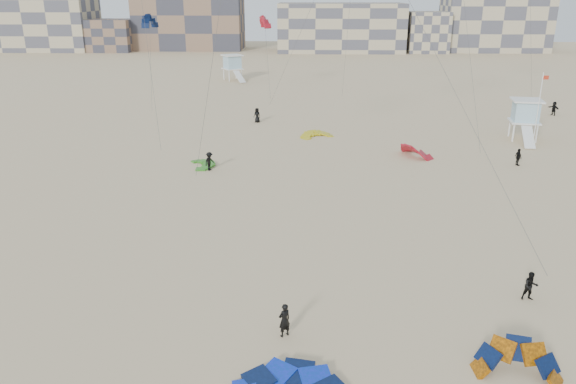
{
  "coord_description": "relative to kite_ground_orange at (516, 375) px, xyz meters",
  "views": [
    {
      "loc": [
        1.14,
        -21.54,
        15.04
      ],
      "look_at": [
        0.28,
        6.0,
        5.11
      ],
      "focal_mm": 35.0,
      "sensor_mm": 36.0,
      "label": 1
    }
  ],
  "objects": [
    {
      "name": "condo_fill_right",
      "position": [
        22.0,
        129.92,
        5.0
      ],
      "size": [
        10.0,
        10.0,
        10.0
      ],
      "primitive_type": "cube",
      "color": "tan",
      "rests_on": "ground"
    },
    {
      "name": "condo_mid",
      "position": [
        -0.0,
        131.92,
        6.0
      ],
      "size": [
        32.0,
        16.0,
        12.0
      ],
      "primitive_type": "cube",
      "color": "tan",
      "rests_on": "ground"
    },
    {
      "name": "condo_east",
      "position": [
        40.0,
        133.92,
        8.0
      ],
      "size": [
        26.0,
        14.0,
        16.0
      ],
      "primitive_type": "cube",
      "color": "tan",
      "rests_on": "ground"
    },
    {
      "name": "flagpole",
      "position": [
        14.08,
        35.84,
        3.99
      ],
      "size": [
        0.62,
        0.09,
        7.58
      ],
      "color": "white",
      "rests_on": "ground"
    },
    {
      "name": "lifeguard_tower_far",
      "position": [
        -21.83,
        80.55,
        2.18
      ],
      "size": [
        4.27,
        6.62,
        4.41
      ],
      "rotation": [
        0.0,
        0.0,
        0.54
      ],
      "color": "white",
      "rests_on": "ground"
    },
    {
      "name": "kite_ground_green",
      "position": [
        -18.2,
        28.97,
        0.0
      ],
      "size": [
        4.03,
        3.9,
        0.8
      ],
      "primitive_type": null,
      "rotation": [
        0.09,
        0.0,
        -1.25
      ],
      "color": "green",
      "rests_on": "ground"
    },
    {
      "name": "condo_west_a",
      "position": [
        -80.0,
        131.92,
        7.0
      ],
      "size": [
        30.0,
        15.0,
        14.0
      ],
      "primitive_type": "cube",
      "color": "tan",
      "rests_on": "ground"
    },
    {
      "name": "condo_fill_left",
      "position": [
        -60.0,
        129.92,
        4.0
      ],
      "size": [
        12.0,
        10.0,
        8.0
      ],
      "primitive_type": "cube",
      "color": "#80624D",
      "rests_on": "ground"
    },
    {
      "name": "kite_ground_yellow",
      "position": [
        -7.63,
        40.04,
        0.0
      ],
      "size": [
        4.82,
        4.92,
        1.7
      ],
      "primitive_type": null,
      "rotation": [
        0.24,
        0.0,
        0.46
      ],
      "color": "gold",
      "rests_on": "ground"
    },
    {
      "name": "kitesurfer_main",
      "position": [
        -9.72,
        2.49,
        0.83
      ],
      "size": [
        0.73,
        0.68,
        1.67
      ],
      "primitive_type": "imported",
      "rotation": [
        0.0,
        0.0,
        3.76
      ],
      "color": "black",
      "rests_on": "ground"
    },
    {
      "name": "condo_west_b",
      "position": [
        -40.0,
        135.92,
        9.0
      ],
      "size": [
        28.0,
        14.0,
        18.0
      ],
      "primitive_type": "cube",
      "color": "#80624D",
      "rests_on": "ground"
    },
    {
      "name": "lifeguard_tower_near",
      "position": [
        14.34,
        39.53,
        2.13
      ],
      "size": [
        3.47,
        6.11,
        4.3
      ],
      "rotation": [
        0.0,
        0.0,
        -0.16
      ],
      "color": "white",
      "rests_on": "ground"
    },
    {
      "name": "kitesurfer_b",
      "position": [
        2.76,
        6.09,
        0.78
      ],
      "size": [
        0.77,
        0.61,
        1.56
      ],
      "primitive_type": "imported",
      "rotation": [
        0.0,
        0.0,
        0.02
      ],
      "color": "black",
      "rests_on": "ground"
    },
    {
      "name": "kitesurfer_d",
      "position": [
        10.5,
        29.93,
        0.79
      ],
      "size": [
        0.57,
        0.99,
        1.58
      ],
      "primitive_type": "imported",
      "rotation": [
        0.0,
        0.0,
        1.77
      ],
      "color": "black",
      "rests_on": "ground"
    },
    {
      "name": "kitesurfer_e",
      "position": [
        -14.68,
        46.91,
        0.87
      ],
      "size": [
        1.0,
        0.84,
        1.75
      ],
      "primitive_type": "imported",
      "rotation": [
        0.0,
        0.0,
        -0.38
      ],
      "color": "black",
      "rests_on": "ground"
    },
    {
      "name": "kitesurfer_c",
      "position": [
        -17.28,
        27.57,
        0.84
      ],
      "size": [
        1.09,
        1.24,
        1.67
      ],
      "primitive_type": "imported",
      "rotation": [
        0.0,
        0.0,
        1.02
      ],
      "color": "black",
      "rests_on": "ground"
    },
    {
      "name": "kite_fly_navy",
      "position": [
        -28.62,
        53.44,
        11.22
      ],
      "size": [
        3.6,
        7.21,
        11.3
      ],
      "rotation": [
        0.0,
        0.0,
        1.38
      ],
      "color": "#071845",
      "rests_on": "ground"
    },
    {
      "name": "kitesurfer_f",
      "position": [
        22.77,
        52.12,
        0.88
      ],
      "size": [
        1.2,
        1.69,
        1.76
      ],
      "primitive_type": "imported",
      "rotation": [
        0.0,
        0.0,
        -1.1
      ],
      "color": "black",
      "rests_on": "ground"
    },
    {
      "name": "kite_ground_orange",
      "position": [
        0.0,
        0.0,
        0.0
      ],
      "size": [
        4.16,
        4.15,
        3.46
      ],
      "primitive_type": null,
      "rotation": [
        0.88,
        0.0,
        -0.25
      ],
      "color": "orange",
      "rests_on": "ground"
    },
    {
      "name": "kite_ground_red_far",
      "position": [
        1.79,
        32.75,
        0.0
      ],
      "size": [
        5.1,
        5.05,
        3.6
      ],
      "primitive_type": null,
      "rotation": [
        0.68,
        0.0,
        2.08
      ],
      "color": "red",
      "rests_on": "ground"
    },
    {
      "name": "kite_fly_red",
      "position": [
        -14.92,
        65.65,
        10.53
      ],
      "size": [
        4.16,
        10.43,
        10.94
      ],
      "rotation": [
        0.0,
        0.0,
        1.81
      ],
      "color": "red",
      "rests_on": "ground"
    },
    {
      "name": "ground",
      "position": [
        -10.0,
        1.92,
        0.0
      ],
      "size": [
        320.0,
        320.0,
        0.0
      ],
      "primitive_type": "plane",
      "color": "tan",
      "rests_on": "ground"
    }
  ]
}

